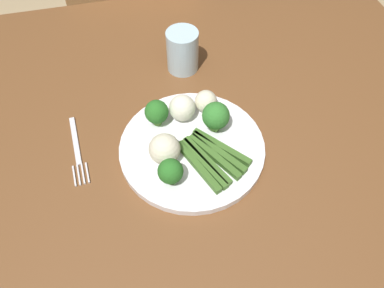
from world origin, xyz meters
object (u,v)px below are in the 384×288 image
(asparagus_bundle, at_px, (211,157))
(broccoli_front_left, at_px, (216,116))
(plate, at_px, (192,148))
(broccoli_back_right, at_px, (170,172))
(dining_table, at_px, (194,158))
(cauliflower_right, at_px, (165,149))
(cauliflower_outer_edge, at_px, (182,108))
(cauliflower_near_center, at_px, (206,101))
(broccoli_back, at_px, (157,112))
(water_glass, at_px, (183,51))
(fork, at_px, (77,150))
(chair, at_px, (144,42))

(asparagus_bundle, bearing_deg, broccoli_front_left, 131.55)
(broccoli_front_left, bearing_deg, plate, 29.36)
(broccoli_back_right, bearing_deg, dining_table, -120.52)
(broccoli_back_right, xyz_separation_m, cauliflower_right, (0.00, -0.05, -0.00))
(broccoli_back_right, bearing_deg, cauliflower_outer_edge, -110.16)
(cauliflower_right, height_order, cauliflower_near_center, cauliflower_right)
(dining_table, bearing_deg, broccoli_front_left, 146.93)
(asparagus_bundle, distance_m, broccoli_front_left, 0.08)
(broccoli_back, relative_size, cauliflower_right, 0.99)
(plate, bearing_deg, cauliflower_right, 17.18)
(broccoli_front_left, relative_size, broccoli_back_right, 1.18)
(water_glass, bearing_deg, broccoli_back_right, 73.65)
(asparagus_bundle, xyz_separation_m, broccoli_front_left, (-0.03, -0.07, 0.03))
(broccoli_back, relative_size, water_glass, 0.60)
(cauliflower_outer_edge, height_order, fork, cauliflower_outer_edge)
(asparagus_bundle, relative_size, fork, 0.88)
(cauliflower_outer_edge, bearing_deg, fork, 6.75)
(cauliflower_outer_edge, bearing_deg, broccoli_back, 5.57)
(broccoli_front_left, bearing_deg, cauliflower_near_center, -85.36)
(asparagus_bundle, relative_size, broccoli_back_right, 2.64)
(asparagus_bundle, bearing_deg, plate, -172.77)
(plate, relative_size, broccoli_back, 4.86)
(chair, distance_m, cauliflower_outer_edge, 0.68)
(plate, distance_m, cauliflower_outer_edge, 0.08)
(chair, height_order, broccoli_back_right, chair)
(plate, bearing_deg, fork, -12.93)
(asparagus_bundle, bearing_deg, water_glass, 151.01)
(cauliflower_right, distance_m, cauliflower_outer_edge, 0.11)
(broccoli_back_right, distance_m, cauliflower_outer_edge, 0.15)
(asparagus_bundle, height_order, water_glass, water_glass)
(water_glass, bearing_deg, cauliflower_right, 70.45)
(cauliflower_near_center, height_order, water_glass, water_glass)
(broccoli_back, height_order, fork, broccoli_back)
(cauliflower_near_center, xyz_separation_m, water_glass, (0.01, -0.15, 0.01))
(broccoli_back, bearing_deg, cauliflower_right, 89.05)
(cauliflower_near_center, xyz_separation_m, fork, (0.26, 0.04, -0.04))
(chair, bearing_deg, cauliflower_outer_edge, 104.87)
(chair, xyz_separation_m, water_glass, (-0.05, 0.45, 0.31))
(chair, relative_size, water_glass, 9.15)
(water_glass, bearing_deg, cauliflower_near_center, 95.53)
(chair, height_order, cauliflower_near_center, chair)
(asparagus_bundle, relative_size, cauliflower_outer_edge, 2.76)
(dining_table, xyz_separation_m, cauliflower_right, (0.07, 0.07, 0.15))
(cauliflower_near_center, bearing_deg, cauliflower_outer_edge, 11.06)
(plate, distance_m, asparagus_bundle, 0.05)
(plate, relative_size, cauliflower_right, 4.80)
(cauliflower_near_center, distance_m, water_glass, 0.15)
(fork, bearing_deg, broccoli_back, 93.05)
(asparagus_bundle, relative_size, cauliflower_right, 2.51)
(broccoli_front_left, xyz_separation_m, broccoli_back_right, (0.11, 0.10, -0.01))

